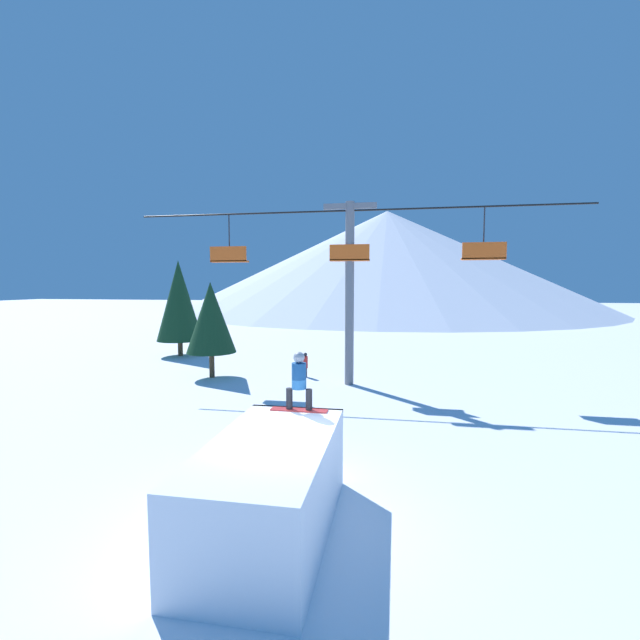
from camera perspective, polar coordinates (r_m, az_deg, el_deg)
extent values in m
plane|color=white|center=(9.43, -2.77, -24.74)|extent=(220.00, 220.00, 0.00)
cone|color=silver|center=(78.55, 8.87, 7.79)|extent=(73.20, 73.20, 17.70)
cube|color=white|center=(8.56, -6.63, -21.28)|extent=(2.16, 4.45, 1.78)
cube|color=silver|center=(10.21, -3.08, -11.72)|extent=(2.16, 0.10, 0.06)
cube|color=#B22D2D|center=(9.95, -2.80, -11.89)|extent=(1.31, 0.26, 0.03)
cylinder|color=black|center=(9.93, -4.11, -10.40)|extent=(0.15, 0.15, 0.48)
cylinder|color=black|center=(9.83, -1.48, -10.55)|extent=(0.15, 0.15, 0.48)
cylinder|color=#1E5693|center=(9.75, -2.82, -7.45)|extent=(0.33, 0.33, 0.59)
sphere|color=#B2B2B7|center=(9.67, -2.83, -5.00)|extent=(0.26, 0.26, 0.26)
cylinder|color=slate|center=(19.66, 3.96, 3.41)|extent=(0.41, 0.41, 8.36)
cube|color=slate|center=(19.96, 4.03, 14.91)|extent=(2.40, 0.24, 0.24)
cylinder|color=black|center=(19.93, 4.03, 14.35)|extent=(20.40, 0.08, 0.08)
cylinder|color=#28282D|center=(21.19, -12.01, 10.65)|extent=(0.06, 0.06, 2.22)
cube|color=#E05619|center=(21.10, -11.95, 7.64)|extent=(1.80, 0.44, 0.08)
cube|color=#E05619|center=(20.96, -12.16, 8.62)|extent=(1.80, 0.08, 0.70)
cylinder|color=#28282D|center=(19.77, 4.01, 11.17)|extent=(0.06, 0.06, 2.22)
cube|color=#E05619|center=(19.68, 3.99, 7.95)|extent=(1.80, 0.44, 0.08)
cube|color=#E05619|center=(19.53, 3.94, 9.01)|extent=(1.80, 0.08, 0.70)
cylinder|color=#28282D|center=(20.00, 21.02, 10.80)|extent=(0.06, 0.06, 2.22)
cube|color=#E05619|center=(19.91, 20.92, 7.61)|extent=(1.80, 0.44, 0.08)
cube|color=#E05619|center=(19.75, 21.05, 8.65)|extent=(1.80, 0.08, 0.70)
cylinder|color=#4C3823|center=(22.15, -14.22, -5.82)|extent=(0.26, 0.26, 1.26)
cone|color=#14381E|center=(21.84, -14.35, 0.34)|extent=(2.44, 2.44, 3.51)
cylinder|color=#4C3823|center=(29.35, -18.12, -3.57)|extent=(0.31, 0.31, 1.02)
cone|color=#14381E|center=(29.07, -18.28, 2.48)|extent=(2.89, 2.89, 5.18)
cylinder|color=black|center=(21.66, -1.96, -7.00)|extent=(0.17, 0.17, 0.45)
cylinder|color=red|center=(21.56, -1.96, -5.64)|extent=(0.24, 0.24, 0.60)
sphere|color=#232328|center=(21.49, -1.96, -4.62)|extent=(0.18, 0.18, 0.18)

